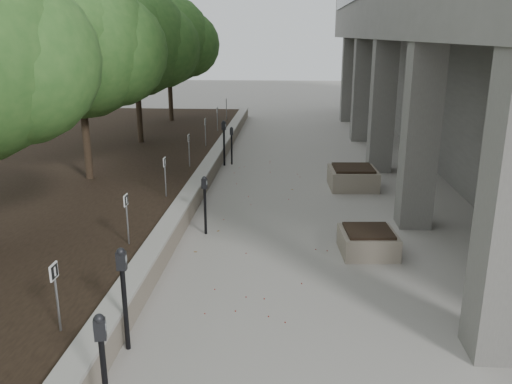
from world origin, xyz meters
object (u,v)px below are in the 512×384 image
(parking_meter_3, at_px, (205,205))
(planter_back, at_px, (353,177))
(parking_meter_4, at_px, (224,143))
(planter_front, at_px, (368,241))
(crabapple_tree_4, at_px, (136,65))
(parking_meter_1, at_px, (104,374))
(crabapple_tree_5, at_px, (169,59))
(parking_meter_5, at_px, (232,146))
(parking_meter_2, at_px, (125,300))
(crabapple_tree_3, at_px, (80,76))

(parking_meter_3, xyz_separation_m, planter_back, (3.55, 3.83, -0.34))
(parking_meter_4, distance_m, planter_front, 7.94)
(parking_meter_3, height_order, planter_front, parking_meter_3)
(parking_meter_3, bearing_deg, crabapple_tree_4, 127.49)
(crabapple_tree_4, distance_m, parking_meter_1, 14.42)
(planter_back, bearing_deg, parking_meter_3, -132.84)
(crabapple_tree_5, distance_m, parking_meter_5, 7.81)
(parking_meter_5, bearing_deg, parking_meter_1, -94.40)
(crabapple_tree_5, relative_size, planter_back, 4.22)
(parking_meter_3, xyz_separation_m, parking_meter_5, (-0.14, 6.34, -0.02))
(parking_meter_3, xyz_separation_m, parking_meter_4, (-0.37, 6.18, 0.10))
(planter_back, bearing_deg, parking_meter_4, 149.03)
(parking_meter_5, height_order, planter_front, parking_meter_5)
(crabapple_tree_5, relative_size, parking_meter_2, 3.64)
(crabapple_tree_5, bearing_deg, parking_meter_1, -79.42)
(crabapple_tree_3, relative_size, crabapple_tree_4, 1.00)
(crabapple_tree_4, xyz_separation_m, parking_meter_4, (3.25, -1.70, -2.37))
(crabapple_tree_4, bearing_deg, parking_meter_4, -27.56)
(parking_meter_1, height_order, parking_meter_5, parking_meter_1)
(crabapple_tree_3, xyz_separation_m, parking_meter_2, (3.25, -7.25, -2.37))
(crabapple_tree_4, relative_size, parking_meter_5, 4.33)
(crabapple_tree_3, relative_size, parking_meter_5, 4.33)
(parking_meter_4, height_order, planter_front, parking_meter_4)
(parking_meter_2, distance_m, parking_meter_4, 10.55)
(parking_meter_2, bearing_deg, crabapple_tree_5, 97.15)
(crabapple_tree_3, bearing_deg, planter_front, -27.93)
(crabapple_tree_3, bearing_deg, parking_meter_4, 45.47)
(crabapple_tree_4, relative_size, parking_meter_1, 3.85)
(crabapple_tree_3, bearing_deg, parking_meter_3, -38.48)
(crabapple_tree_4, height_order, parking_meter_1, crabapple_tree_4)
(crabapple_tree_3, xyz_separation_m, crabapple_tree_5, (0.00, 10.00, 0.00))
(crabapple_tree_4, distance_m, crabapple_tree_5, 5.00)
(crabapple_tree_5, height_order, planter_back, crabapple_tree_5)
(parking_meter_4, bearing_deg, planter_back, -17.49)
(crabapple_tree_5, xyz_separation_m, parking_meter_5, (3.48, -6.54, -2.49))
(crabapple_tree_3, xyz_separation_m, parking_meter_5, (3.48, 3.46, -2.49))
(planter_back, bearing_deg, crabapple_tree_4, 150.55)
(parking_meter_4, bearing_deg, parking_meter_3, -73.07)
(crabapple_tree_4, bearing_deg, crabapple_tree_5, 90.00)
(crabapple_tree_3, bearing_deg, parking_meter_2, -65.85)
(crabapple_tree_3, distance_m, parking_meter_3, 5.25)
(crabapple_tree_4, height_order, planter_back, crabapple_tree_4)
(crabapple_tree_5, distance_m, parking_meter_1, 19.25)
(crabapple_tree_5, height_order, parking_meter_5, crabapple_tree_5)
(parking_meter_4, height_order, parking_meter_5, parking_meter_4)
(crabapple_tree_5, xyz_separation_m, parking_meter_1, (3.51, -18.77, -2.41))
(crabapple_tree_3, xyz_separation_m, parking_meter_1, (3.51, -8.77, -2.41))
(parking_meter_1, relative_size, parking_meter_5, 1.13)
(crabapple_tree_4, xyz_separation_m, parking_meter_3, (3.62, -7.88, -2.48))
(parking_meter_1, bearing_deg, planter_back, 54.84)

